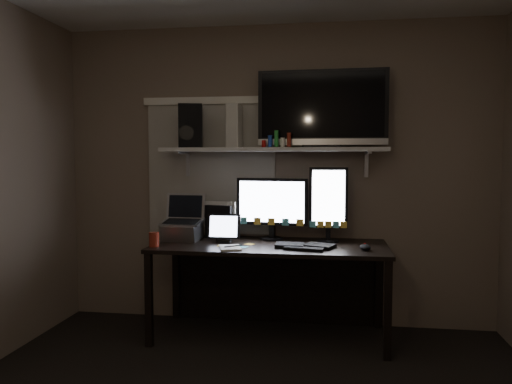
% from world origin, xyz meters
% --- Properties ---
extents(back_wall, '(3.60, 0.00, 3.60)m').
position_xyz_m(back_wall, '(0.00, 1.80, 1.25)').
color(back_wall, '#736152').
rests_on(back_wall, floor).
extents(window_blinds, '(1.10, 0.02, 1.10)m').
position_xyz_m(window_blinds, '(-0.55, 1.79, 1.30)').
color(window_blinds, '#BBB6A8').
rests_on(window_blinds, back_wall).
extents(desk, '(1.80, 0.75, 0.73)m').
position_xyz_m(desk, '(0.00, 1.55, 0.55)').
color(desk, black).
rests_on(desk, floor).
extents(wall_shelf, '(1.80, 0.35, 0.03)m').
position_xyz_m(wall_shelf, '(0.00, 1.62, 1.46)').
color(wall_shelf, beige).
rests_on(wall_shelf, back_wall).
extents(monitor_landscape, '(0.59, 0.13, 0.52)m').
position_xyz_m(monitor_landscape, '(-0.01, 1.64, 0.99)').
color(monitor_landscape, black).
rests_on(monitor_landscape, desk).
extents(monitor_portrait, '(0.30, 0.06, 0.60)m').
position_xyz_m(monitor_portrait, '(0.45, 1.59, 1.03)').
color(monitor_portrait, black).
rests_on(monitor_portrait, desk).
extents(keyboard, '(0.47, 0.25, 0.03)m').
position_xyz_m(keyboard, '(0.27, 1.32, 0.74)').
color(keyboard, black).
rests_on(keyboard, desk).
extents(mouse, '(0.10, 0.13, 0.04)m').
position_xyz_m(mouse, '(0.71, 1.28, 0.75)').
color(mouse, black).
rests_on(mouse, desk).
extents(notepad, '(0.21, 0.25, 0.01)m').
position_xyz_m(notepad, '(-0.27, 1.20, 0.74)').
color(notepad, white).
rests_on(notepad, desk).
extents(tablet, '(0.26, 0.11, 0.23)m').
position_xyz_m(tablet, '(-0.37, 1.45, 0.84)').
color(tablet, black).
rests_on(tablet, desk).
extents(file_sorter, '(0.25, 0.16, 0.30)m').
position_xyz_m(file_sorter, '(-0.45, 1.66, 0.88)').
color(file_sorter, black).
rests_on(file_sorter, desk).
extents(laptop, '(0.34, 0.28, 0.37)m').
position_xyz_m(laptop, '(-0.73, 1.50, 0.91)').
color(laptop, '#AEAFB3').
rests_on(laptop, desk).
extents(cup, '(0.09, 0.09, 0.11)m').
position_xyz_m(cup, '(-0.85, 1.19, 0.78)').
color(cup, maroon).
rests_on(cup, desk).
extents(sticky_notes, '(0.32, 0.26, 0.00)m').
position_xyz_m(sticky_notes, '(-0.22, 1.36, 0.73)').
color(sticky_notes, yellow).
rests_on(sticky_notes, desk).
extents(tv, '(1.03, 0.22, 0.61)m').
position_xyz_m(tv, '(0.39, 1.65, 1.79)').
color(tv, black).
rests_on(tv, wall_shelf).
extents(game_console, '(0.10, 0.29, 0.34)m').
position_xyz_m(game_console, '(-0.31, 1.61, 1.65)').
color(game_console, silver).
rests_on(game_console, wall_shelf).
extents(speaker, '(0.25, 0.28, 0.35)m').
position_xyz_m(speaker, '(-0.68, 1.60, 1.65)').
color(speaker, black).
rests_on(speaker, wall_shelf).
extents(bottles, '(0.21, 0.07, 0.13)m').
position_xyz_m(bottles, '(0.03, 1.56, 1.54)').
color(bottles, '#A50F0C').
rests_on(bottles, wall_shelf).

